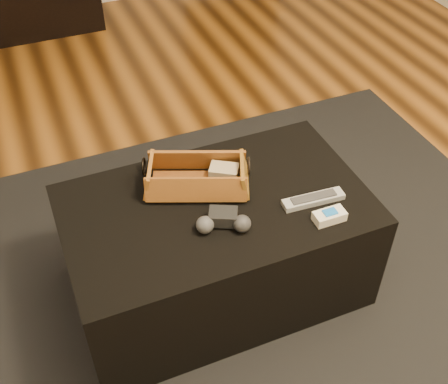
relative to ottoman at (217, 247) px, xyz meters
name	(u,v)px	position (x,y,z in m)	size (l,w,h in m)	color
floor	(199,304)	(-0.09, -0.05, -0.23)	(5.00, 5.50, 0.01)	brown
baseboard	(60,0)	(-0.09, 2.69, -0.16)	(5.00, 0.04, 0.12)	white
area_rug	(222,295)	(0.00, -0.05, -0.22)	(2.60, 2.00, 0.01)	black
ottoman	(217,247)	(0.00, 0.00, 0.00)	(1.00, 0.60, 0.42)	black
tv_remote	(192,185)	(-0.05, 0.09, 0.23)	(0.18, 0.04, 0.02)	black
cloth_bundle	(224,173)	(0.07, 0.09, 0.25)	(0.09, 0.06, 0.05)	tan
wicker_basket	(197,178)	(-0.03, 0.10, 0.25)	(0.38, 0.29, 0.12)	brown
game_controller	(223,221)	(-0.02, -0.11, 0.24)	(0.18, 0.13, 0.06)	black
silver_remote	(313,199)	(0.30, -0.11, 0.22)	(0.21, 0.06, 0.02)	#B6BABE
cream_gadget	(329,216)	(0.30, -0.21, 0.23)	(0.10, 0.05, 0.04)	silver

